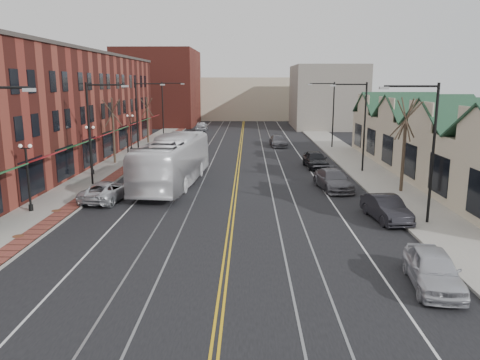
{
  "coord_description": "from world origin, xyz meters",
  "views": [
    {
      "loc": [
        1.02,
        -20.44,
        8.21
      ],
      "look_at": [
        0.48,
        8.94,
        2.0
      ],
      "focal_mm": 35.0,
      "sensor_mm": 36.0,
      "label": 1
    }
  ],
  "objects_px": {
    "transit_bus": "(173,161)",
    "parked_car_c": "(333,180)",
    "parked_car_b": "(386,208)",
    "parked_car_d": "(315,159)",
    "parked_suv": "(107,191)",
    "parked_car_a": "(433,269)"
  },
  "relations": [
    {
      "from": "parked_car_c",
      "to": "parked_car_d",
      "type": "height_order",
      "value": "parked_car_d"
    },
    {
      "from": "parked_car_b",
      "to": "parked_car_c",
      "type": "distance_m",
      "value": 8.37
    },
    {
      "from": "parked_car_b",
      "to": "parked_car_c",
      "type": "bearing_deg",
      "value": 94.42
    },
    {
      "from": "parked_suv",
      "to": "parked_car_b",
      "type": "bearing_deg",
      "value": 173.74
    },
    {
      "from": "transit_bus",
      "to": "parked_car_c",
      "type": "xyz_separation_m",
      "value": [
        12.57,
        -1.34,
        -1.19
      ]
    },
    {
      "from": "parked_car_a",
      "to": "parked_car_c",
      "type": "relative_size",
      "value": 0.86
    },
    {
      "from": "parked_suv",
      "to": "parked_car_c",
      "type": "distance_m",
      "value": 16.89
    },
    {
      "from": "transit_bus",
      "to": "parked_car_d",
      "type": "relative_size",
      "value": 2.91
    },
    {
      "from": "parked_car_b",
      "to": "parked_car_d",
      "type": "xyz_separation_m",
      "value": [
        -1.8,
        17.45,
        0.07
      ]
    },
    {
      "from": "parked_suv",
      "to": "parked_car_a",
      "type": "bearing_deg",
      "value": 149.08
    },
    {
      "from": "parked_suv",
      "to": "parked_car_d",
      "type": "bearing_deg",
      "value": -134.11
    },
    {
      "from": "parked_car_c",
      "to": "parked_car_a",
      "type": "bearing_deg",
      "value": -94.43
    },
    {
      "from": "parked_car_a",
      "to": "parked_suv",
      "type": "bearing_deg",
      "value": 148.93
    },
    {
      "from": "transit_bus",
      "to": "parked_car_c",
      "type": "relative_size",
      "value": 2.66
    },
    {
      "from": "parked_car_b",
      "to": "parked_car_d",
      "type": "height_order",
      "value": "parked_car_d"
    },
    {
      "from": "parked_suv",
      "to": "parked_car_b",
      "type": "relative_size",
      "value": 1.12
    },
    {
      "from": "parked_car_b",
      "to": "transit_bus",
      "type": "bearing_deg",
      "value": 138.84
    },
    {
      "from": "parked_suv",
      "to": "parked_car_b",
      "type": "height_order",
      "value": "parked_car_b"
    },
    {
      "from": "parked_car_a",
      "to": "parked_car_b",
      "type": "distance_m",
      "value": 9.36
    },
    {
      "from": "parked_suv",
      "to": "transit_bus",
      "type": "bearing_deg",
      "value": -119.8
    },
    {
      "from": "parked_suv",
      "to": "parked_car_d",
      "type": "relative_size",
      "value": 1.06
    },
    {
      "from": "parked_car_a",
      "to": "parked_car_b",
      "type": "xyz_separation_m",
      "value": [
        0.78,
        9.33,
        -0.02
      ]
    }
  ]
}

